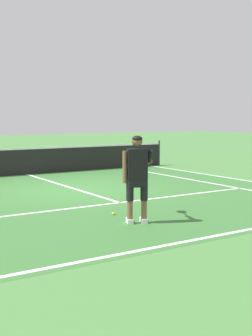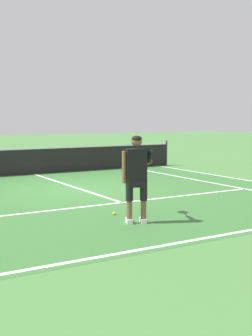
{
  "view_description": "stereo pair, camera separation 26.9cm",
  "coord_description": "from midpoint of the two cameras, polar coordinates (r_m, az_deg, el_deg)",
  "views": [
    {
      "loc": [
        -5.58,
        -11.53,
        2.06
      ],
      "look_at": [
        -0.82,
        -4.02,
        1.05
      ],
      "focal_mm": 47.76,
      "sensor_mm": 36.0,
      "label": 1
    },
    {
      "loc": [
        -5.35,
        -11.67,
        2.06
      ],
      "look_at": [
        -0.82,
        -4.02,
        1.05
      ],
      "focal_mm": 47.76,
      "sensor_mm": 36.0,
      "label": 2
    }
  ],
  "objects": [
    {
      "name": "ground_plane",
      "position": [
        12.99,
        -5.36,
        -2.68
      ],
      "size": [
        80.0,
        80.0,
        0.0
      ],
      "primitive_type": "plane",
      "color": "#477F3D"
    },
    {
      "name": "court_inner_surface",
      "position": [
        12.11,
        -3.35,
        -3.32
      ],
      "size": [
        10.98,
        10.31,
        0.0
      ],
      "primitive_type": "cube",
      "color": "#387033",
      "rests_on": "ground"
    },
    {
      "name": "line_baseline",
      "position": [
        8.13,
        13.09,
        -8.34
      ],
      "size": [
        10.98,
        0.1,
        0.01
      ],
      "primitive_type": "cube",
      "color": "white",
      "rests_on": "ground"
    },
    {
      "name": "line_service",
      "position": [
        10.86,
        0.17,
        -4.43
      ],
      "size": [
        8.23,
        0.1,
        0.01
      ],
      "primitive_type": "cube",
      "color": "white",
      "rests_on": "ground"
    },
    {
      "name": "line_centre_service",
      "position": [
        13.67,
        -6.73,
        -2.22
      ],
      "size": [
        0.1,
        6.4,
        0.01
      ],
      "primitive_type": "cube",
      "color": "white",
      "rests_on": "ground"
    },
    {
      "name": "line_singles_right",
      "position": [
        14.44,
        11.32,
        -1.84
      ],
      "size": [
        0.1,
        9.91,
        0.01
      ],
      "primitive_type": "cube",
      "color": "white",
      "rests_on": "ground"
    },
    {
      "name": "line_doubles_right",
      "position": [
        15.39,
        15.13,
        -1.43
      ],
      "size": [
        0.1,
        9.91,
        0.01
      ],
      "primitive_type": "cube",
      "color": "white",
      "rests_on": "ground"
    },
    {
      "name": "tennis_net",
      "position": [
        16.57,
        -11.25,
        0.94
      ],
      "size": [
        11.96,
        0.08,
        1.07
      ],
      "color": "#333338",
      "rests_on": "ground"
    },
    {
      "name": "tennis_player",
      "position": [
        8.65,
        2.27,
        -0.64
      ],
      "size": [
        0.97,
        0.98,
        1.71
      ],
      "color": "white",
      "rests_on": "ground"
    },
    {
      "name": "tennis_ball_near_feet",
      "position": [
        9.52,
        -0.71,
        -5.82
      ],
      "size": [
        0.07,
        0.07,
        0.07
      ],
      "primitive_type": "sphere",
      "color": "#CCE02D",
      "rests_on": "ground"
    }
  ]
}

